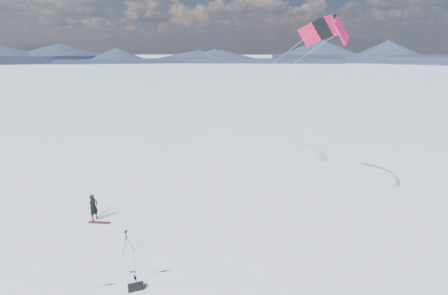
# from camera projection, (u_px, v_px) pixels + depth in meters

# --- Properties ---
(ground) EXTENTS (1800.00, 1800.00, 0.00)m
(ground) POSITION_uv_depth(u_px,v_px,m) (103.00, 257.00, 18.78)
(ground) COLOR white
(horizon_hills) EXTENTS (704.00, 704.00, 8.83)m
(horizon_hills) POSITION_uv_depth(u_px,v_px,m) (96.00, 200.00, 17.74)
(horizon_hills) COLOR black
(horizon_hills) RESTS_ON ground
(snow_tracks) EXTENTS (17.62, 14.39, 0.01)m
(snow_tracks) POSITION_uv_depth(u_px,v_px,m) (91.00, 263.00, 18.22)
(snow_tracks) COLOR silver
(snow_tracks) RESTS_ON ground
(snowkiter) EXTENTS (0.66, 0.80, 1.88)m
(snowkiter) POSITION_uv_depth(u_px,v_px,m) (95.00, 219.00, 22.95)
(snowkiter) COLOR black
(snowkiter) RESTS_ON ground
(snowboard) EXTENTS (1.57, 0.36, 0.04)m
(snowboard) POSITION_uv_depth(u_px,v_px,m) (100.00, 223.00, 22.46)
(snowboard) COLOR maroon
(snowboard) RESTS_ON ground
(tripod) EXTENTS (0.66, 0.70, 1.42)m
(tripod) POSITION_uv_depth(u_px,v_px,m) (126.00, 238.00, 18.98)
(tripod) COLOR black
(tripod) RESTS_ON ground
(gear_bag_a) EXTENTS (0.84, 0.66, 0.34)m
(gear_bag_a) POSITION_uv_depth(u_px,v_px,m) (136.00, 287.00, 16.17)
(gear_bag_a) COLOR black
(gear_bag_a) RESTS_ON ground
(power_kite) EXTENTS (16.75, 7.06, 12.32)m
(power_kite) POSITION_uv_depth(u_px,v_px,m) (327.00, 31.00, 21.12)
(power_kite) COLOR #D31341
(power_kite) RESTS_ON ground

